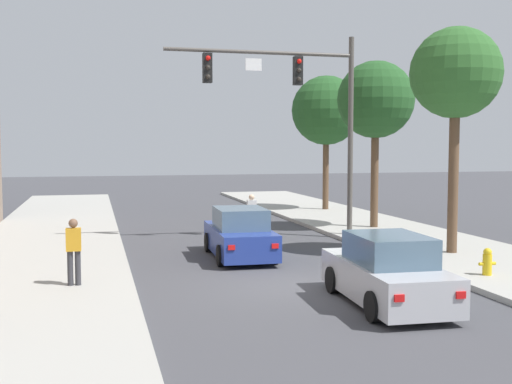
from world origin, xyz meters
TOP-DOWN VIEW (x-y plane):
  - ground_plane at (0.00, 0.00)m, footprint 120.00×120.00m
  - sidewalk_left at (-6.50, 0.00)m, footprint 5.00×60.00m
  - traffic_signal_mast at (2.55, 7.45)m, footprint 7.19×0.38m
  - car_lead_blue at (-0.48, 4.31)m, footprint 1.95×4.29m
  - car_following_silver at (1.38, -2.29)m, footprint 2.00×4.32m
  - pedestrian_sidewalk_left_walker at (-5.44, 0.82)m, footprint 0.36×0.22m
  - pedestrian_crossing_road at (1.08, 8.97)m, footprint 0.36×0.22m
  - fire_hydrant at (5.09, -0.64)m, footprint 0.48×0.24m
  - street_tree_nearest at (6.13, 2.75)m, footprint 2.86×2.86m
  - street_tree_second at (6.44, 9.19)m, footprint 3.20×3.20m
  - street_tree_third at (7.09, 16.65)m, footprint 3.67×3.67m

SIDE VIEW (x-z plane):
  - ground_plane at x=0.00m, z-range 0.00..0.00m
  - sidewalk_left at x=-6.50m, z-range 0.00..0.15m
  - fire_hydrant at x=5.09m, z-range 0.15..0.87m
  - car_lead_blue at x=-0.48m, z-range -0.08..1.52m
  - car_following_silver at x=1.38m, z-range -0.08..1.52m
  - pedestrian_crossing_road at x=1.08m, z-range 0.09..1.73m
  - pedestrian_sidewalk_left_walker at x=-5.44m, z-range 0.24..1.88m
  - traffic_signal_mast at x=2.55m, z-range 1.62..9.12m
  - street_tree_third at x=7.09m, z-range 1.84..8.95m
  - street_tree_second at x=6.44m, z-range 1.96..8.87m
  - street_tree_nearest at x=6.13m, z-range 2.21..9.34m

